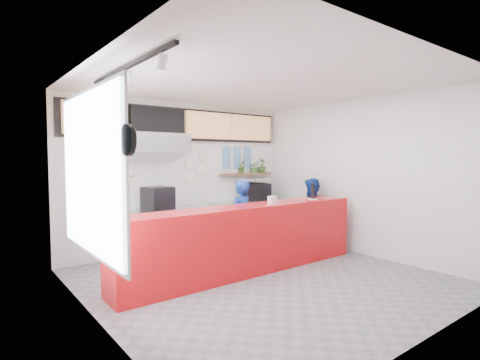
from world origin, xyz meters
TOP-DOWN VIEW (x-y plane):
  - floor at (0.00, 0.00)m, footprint 5.00×5.00m
  - ceiling at (0.00, 0.00)m, footprint 5.00×5.00m
  - wall_back at (0.00, 2.50)m, footprint 5.00×0.00m
  - wall_left at (-2.50, 0.00)m, footprint 0.00×5.00m
  - wall_right at (2.50, 0.00)m, footprint 0.00×5.00m
  - service_counter at (0.00, 0.40)m, footprint 4.50×0.60m
  - cream_band at (0.00, 2.49)m, footprint 5.00×0.02m
  - prep_bench at (-0.80, 2.20)m, footprint 1.80×0.60m
  - panini_oven at (-0.70, 2.20)m, footprint 0.54×0.54m
  - extraction_hood at (-0.80, 2.15)m, footprint 1.20×0.70m
  - hood_lip at (-0.80, 2.15)m, footprint 1.20×0.69m
  - right_bench at (1.50, 2.20)m, footprint 1.80×0.60m
  - espresso_machine at (1.71, 2.20)m, footprint 0.69×0.57m
  - espresso_tray at (1.71, 2.20)m, footprint 0.73×0.60m
  - herb_shelf at (1.60, 2.40)m, footprint 1.40×0.18m
  - menu_board_far_left at (-1.75, 2.38)m, footprint 1.10×0.10m
  - menu_board_mid_left at (-0.59, 2.38)m, footprint 1.10×0.10m
  - menu_board_mid_right at (0.57, 2.38)m, footprint 1.10×0.10m
  - menu_board_far_right at (1.73, 2.38)m, footprint 1.10×0.10m
  - soffit at (0.00, 2.46)m, footprint 4.80×0.04m
  - window_pane at (-2.47, 0.30)m, footprint 0.04×2.20m
  - window_frame at (-2.45, 0.30)m, footprint 0.03×2.30m
  - wall_clock_rim at (-2.46, -0.90)m, footprint 0.05×0.30m
  - wall_clock_face at (-2.43, -0.90)m, footprint 0.02×0.26m
  - track_rail at (-2.10, 0.00)m, footprint 0.05×2.40m
  - dec_plate_a at (0.15, 2.47)m, footprint 0.24×0.03m
  - dec_plate_b at (0.45, 2.47)m, footprint 0.24×0.03m
  - dec_plate_c at (0.15, 2.47)m, footprint 0.24×0.03m
  - dec_plate_d at (0.50, 2.47)m, footprint 0.24×0.03m
  - photo_frame_a at (1.10, 2.48)m, footprint 0.20×0.02m
  - photo_frame_b at (1.40, 2.48)m, footprint 0.20×0.02m
  - photo_frame_c at (1.70, 2.48)m, footprint 0.20×0.02m
  - photo_frame_d at (1.10, 2.48)m, footprint 0.20×0.02m
  - photo_frame_e at (1.40, 2.48)m, footprint 0.20×0.02m
  - photo_frame_f at (1.70, 2.48)m, footprint 0.20×0.02m
  - staff_center at (0.35, 1.02)m, footprint 0.62×0.50m
  - staff_right at (2.14, 0.91)m, footprint 0.89×0.86m
  - herb_b at (1.47, 2.40)m, footprint 0.21×0.18m
  - herb_c at (1.83, 2.40)m, footprint 0.30×0.28m
  - herb_d at (2.08, 2.40)m, footprint 0.24×0.23m
  - glass_vase at (-2.05, 0.39)m, footprint 0.21×0.21m
  - basil_vase at (-2.05, 0.39)m, footprint 0.33×0.29m
  - napkin_holder at (0.49, 0.30)m, footprint 0.16×0.11m
  - white_plate at (1.56, 0.36)m, footprint 0.20×0.20m
  - pepper_mill at (1.56, 0.36)m, footprint 0.08×0.08m

SIDE VIEW (x-z plane):
  - floor at x=0.00m, z-range 0.00..0.00m
  - prep_bench at x=-0.80m, z-range 0.00..0.90m
  - right_bench at x=1.50m, z-range 0.00..0.90m
  - service_counter at x=0.00m, z-range 0.00..1.10m
  - staff_right at x=2.14m, z-range 0.00..1.45m
  - staff_center at x=0.35m, z-range 0.00..1.47m
  - espresso_machine at x=1.71m, z-range 0.90..1.29m
  - white_plate at x=1.56m, z-range 1.10..1.11m
  - panini_oven at x=-0.70m, z-range 0.90..1.33m
  - napkin_holder at x=0.49m, z-range 1.10..1.23m
  - glass_vase at x=-2.05m, z-range 1.10..1.34m
  - pepper_mill at x=1.56m, z-range 1.11..1.39m
  - espresso_tray at x=1.71m, z-range 1.35..1.41m
  - dec_plate_c at x=0.15m, z-range 1.33..1.57m
  - basil_vase at x=-2.05m, z-range 1.32..1.67m
  - wall_back at x=0.00m, z-range -1.00..4.00m
  - wall_left at x=-2.50m, z-range -1.00..4.00m
  - wall_right at x=2.50m, z-range -1.00..4.00m
  - herb_shelf at x=1.60m, z-range 1.48..1.52m
  - dec_plate_b at x=0.45m, z-range 1.53..1.77m
  - herb_c at x=1.83m, z-range 1.52..1.79m
  - herb_b at x=1.47m, z-range 1.52..1.85m
  - herb_d at x=2.08m, z-range 1.52..1.86m
  - window_pane at x=-2.47m, z-range 0.75..2.65m
  - window_frame at x=-2.45m, z-range 0.70..2.70m
  - dec_plate_a at x=0.15m, z-range 1.63..1.87m
  - photo_frame_d at x=1.10m, z-range 1.62..1.88m
  - photo_frame_e at x=1.40m, z-range 1.62..1.88m
  - photo_frame_f at x=1.70m, z-range 1.62..1.88m
  - dec_plate_d at x=0.50m, z-range 1.78..2.02m
  - hood_lip at x=-0.80m, z-range 1.79..2.11m
  - photo_frame_a at x=1.10m, z-range 1.88..2.12m
  - photo_frame_b at x=1.40m, z-range 1.88..2.12m
  - photo_frame_c at x=1.70m, z-range 1.88..2.12m
  - wall_clock_rim at x=-2.46m, z-range 1.90..2.20m
  - wall_clock_face at x=-2.43m, z-range 1.92..2.18m
  - extraction_hood at x=-0.80m, z-range 1.98..2.32m
  - menu_board_far_left at x=-1.75m, z-range 2.27..2.82m
  - menu_board_mid_left at x=-0.59m, z-range 2.27..2.82m
  - menu_board_mid_right at x=0.57m, z-range 2.27..2.82m
  - menu_board_far_right at x=1.73m, z-range 2.27..2.82m
  - soffit at x=0.00m, z-range 2.22..2.88m
  - cream_band at x=0.00m, z-range 2.20..3.00m
  - track_rail at x=-2.10m, z-range 2.92..2.96m
  - ceiling at x=0.00m, z-range 3.00..3.00m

